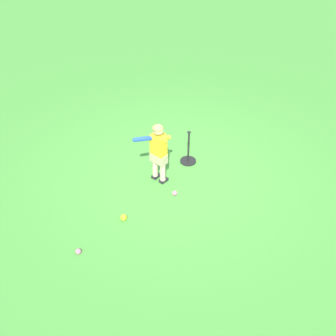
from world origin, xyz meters
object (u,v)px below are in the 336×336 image
Objects in this scene: play_ball_center_lawn at (124,217)px; batting_tee at (188,157)px; play_ball_behind_batter at (175,193)px; play_ball_far_left at (78,251)px; child_batter at (158,148)px.

batting_tee is (-1.61, -0.75, 0.05)m from play_ball_center_lawn.
play_ball_center_lawn is 1.25× the size of play_ball_behind_batter.
play_ball_behind_batter is at bearing -167.80° from play_ball_far_left.
play_ball_behind_batter is at bearing 94.09° from child_batter.
play_ball_behind_batter is (-0.95, -0.10, -0.01)m from play_ball_center_lawn.
play_ball_behind_batter is 0.93m from batting_tee.
play_ball_center_lawn is (0.92, 0.57, -0.60)m from child_batter.
batting_tee is (-2.43, -1.03, 0.07)m from play_ball_far_left.
child_batter is at bearing -85.91° from play_ball_behind_batter.
play_ball_far_left is (0.82, 0.28, -0.01)m from play_ball_center_lawn.
batting_tee is at bearing -135.57° from play_ball_behind_batter.
play_ball_far_left is (1.74, 0.85, -0.61)m from child_batter.
play_ball_center_lawn is at bearing 6.16° from play_ball_behind_batter.
play_ball_far_left is 0.13× the size of batting_tee.
play_ball_center_lawn is 1.27× the size of play_ball_far_left.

